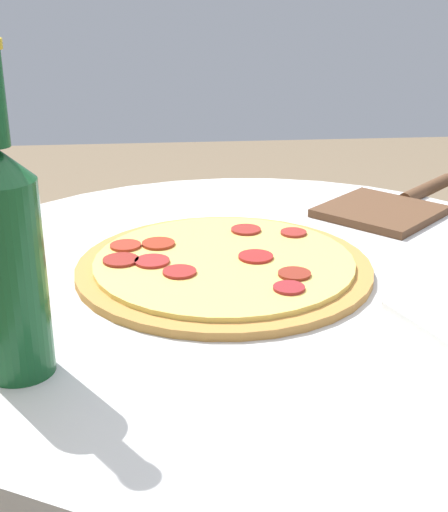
% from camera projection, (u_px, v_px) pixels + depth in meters
% --- Properties ---
extents(table, '(0.86, 0.86, 0.74)m').
position_uv_depth(table, '(255.00, 387.00, 0.91)').
color(table, silver).
rests_on(table, ground_plane).
extents(pizza, '(0.35, 0.35, 0.02)m').
position_uv_depth(pizza, '(223.00, 265.00, 0.86)').
color(pizza, '#B77F3D').
rests_on(pizza, table).
extents(beer_bottle, '(0.06, 0.06, 0.29)m').
position_uv_depth(beer_bottle, '(8.00, 255.00, 0.60)').
color(beer_bottle, '#144C23').
rests_on(beer_bottle, table).
extents(pizza_paddle, '(0.28, 0.28, 0.02)m').
position_uv_depth(pizza_paddle, '(390.00, 206.00, 1.08)').
color(pizza_paddle, brown).
rests_on(pizza_paddle, table).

